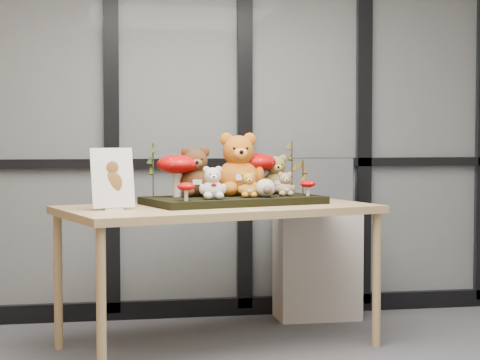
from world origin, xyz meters
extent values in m
plane|color=#ADABA4|center=(0.00, 2.50, 1.40)|extent=(5.00, 0.00, 5.00)
cube|color=#2D383F|center=(0.00, 2.47, 1.40)|extent=(4.90, 0.02, 2.70)
cube|color=black|center=(0.00, 2.47, 0.06)|extent=(4.90, 0.06, 0.12)
cube|color=black|center=(0.00, 2.47, 1.05)|extent=(4.90, 0.06, 0.06)
cube|color=black|center=(-0.45, 2.47, 1.40)|extent=(0.10, 0.06, 2.70)
cube|color=black|center=(0.45, 2.47, 1.40)|extent=(0.10, 0.06, 2.70)
cube|color=black|center=(1.30, 2.47, 1.40)|extent=(0.10, 0.06, 2.70)
cube|color=#A48459|center=(0.13, 1.58, 0.81)|extent=(1.95, 1.36, 0.04)
cylinder|color=#A48459|center=(-0.56, 0.96, 0.39)|extent=(0.05, 0.05, 0.79)
cylinder|color=#A48459|center=(-0.79, 1.71, 0.39)|extent=(0.05, 0.05, 0.79)
cylinder|color=#A48459|center=(1.04, 1.44, 0.39)|extent=(0.05, 0.05, 0.79)
cylinder|color=#A48459|center=(0.81, 2.20, 0.39)|extent=(0.05, 0.05, 0.79)
cube|color=black|center=(0.23, 1.68, 0.85)|extent=(1.12, 0.78, 0.04)
cube|color=silver|center=(-0.48, 1.42, 0.84)|extent=(0.11, 0.08, 0.01)
cube|color=white|center=(-0.48, 1.42, 1.01)|extent=(0.25, 0.12, 0.33)
ellipsoid|color=brown|center=(-0.48, 1.41, 0.98)|extent=(0.11, 0.01, 0.12)
ellipsoid|color=brown|center=(-0.48, 1.41, 1.06)|extent=(0.07, 0.01, 0.07)
cube|color=white|center=(0.28, 1.26, 0.83)|extent=(0.10, 0.03, 0.00)
cube|color=#B5ABA1|center=(0.91, 2.27, 0.36)|extent=(0.55, 0.32, 0.73)
cube|color=#515459|center=(0.91, 2.29, 0.91)|extent=(0.50, 0.05, 0.35)
cube|color=black|center=(0.91, 2.27, 0.91)|extent=(0.44, 0.00, 0.29)
camera|label=1|loc=(-0.66, -3.36, 1.24)|focal=65.00mm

